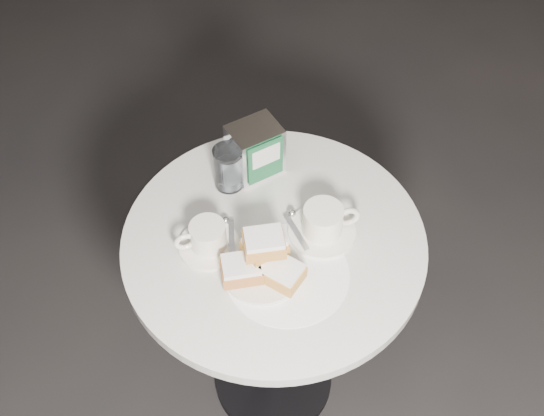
{
  "coord_description": "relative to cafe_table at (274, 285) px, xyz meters",
  "views": [
    {
      "loc": [
        -0.21,
        -0.91,
        2.0
      ],
      "look_at": [
        0.0,
        0.02,
        0.83
      ],
      "focal_mm": 45.0,
      "sensor_mm": 36.0,
      "label": 1
    }
  ],
  "objects": [
    {
      "name": "ground",
      "position": [
        0.0,
        0.0,
        -0.55
      ],
      "size": [
        7.0,
        7.0,
        0.0
      ],
      "primitive_type": "plane",
      "color": "black",
      "rests_on": "ground"
    },
    {
      "name": "cafe_table",
      "position": [
        0.0,
        0.0,
        0.0
      ],
      "size": [
        0.7,
        0.7,
        0.74
      ],
      "color": "black",
      "rests_on": "ground"
    },
    {
      "name": "sugar_spill",
      "position": [
        0.01,
        -0.1,
        0.2
      ],
      "size": [
        0.33,
        0.33,
        0.0
      ],
      "primitive_type": "cylinder",
      "rotation": [
        0.0,
        0.0,
        0.21
      ],
      "color": "white",
      "rests_on": "cafe_table"
    },
    {
      "name": "beignet_plate",
      "position": [
        -0.04,
        -0.09,
        0.24
      ],
      "size": [
        0.23,
        0.23,
        0.11
      ],
      "rotation": [
        0.0,
        0.0,
        -0.36
      ],
      "color": "silver",
      "rests_on": "cafe_table"
    },
    {
      "name": "coffee_cup_left",
      "position": [
        -0.15,
        0.01,
        0.23
      ],
      "size": [
        0.16,
        0.15,
        0.07
      ],
      "rotation": [
        0.0,
        0.0,
        0.11
      ],
      "color": "white",
      "rests_on": "cafe_table"
    },
    {
      "name": "coffee_cup_right",
      "position": [
        0.11,
        -0.01,
        0.23
      ],
      "size": [
        0.17,
        0.16,
        0.08
      ],
      "rotation": [
        0.0,
        0.0,
        -0.04
      ],
      "color": "white",
      "rests_on": "cafe_table"
    },
    {
      "name": "water_glass_left",
      "position": [
        -0.07,
        0.19,
        0.25
      ],
      "size": [
        0.08,
        0.08,
        0.11
      ],
      "rotation": [
        0.0,
        0.0,
        0.1
      ],
      "color": "white",
      "rests_on": "cafe_table"
    },
    {
      "name": "water_glass_right",
      "position": [
        0.05,
        0.25,
        0.25
      ],
      "size": [
        0.07,
        0.07,
        0.1
      ],
      "rotation": [
        0.0,
        0.0,
        0.15
      ],
      "color": "white",
      "rests_on": "cafe_table"
    },
    {
      "name": "napkin_dispenser",
      "position": [
        0.0,
        0.22,
        0.27
      ],
      "size": [
        0.14,
        0.13,
        0.14
      ],
      "rotation": [
        0.0,
        0.0,
        0.32
      ],
      "color": "white",
      "rests_on": "cafe_table"
    }
  ]
}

